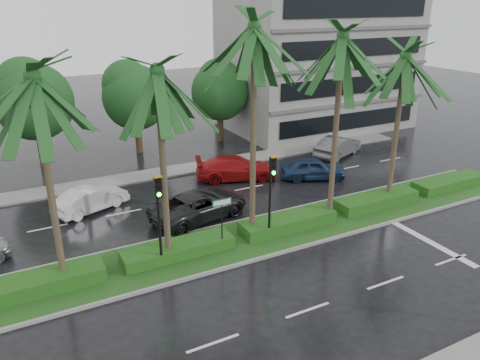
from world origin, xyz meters
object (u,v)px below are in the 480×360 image
car_blue (313,168)px  car_grey (338,146)px  car_white (91,199)px  car_darkgrey (199,205)px  signal_median_left (159,209)px  car_red (236,168)px  street_sign (222,212)px

car_blue → car_grey: size_ratio=0.92×
car_white → car_grey: size_ratio=0.91×
car_darkgrey → car_blue: size_ratio=1.29×
signal_median_left → car_blue: (12.50, 6.16, -2.27)m
signal_median_left → car_red: size_ratio=0.83×
signal_median_left → car_red: (8.00, 8.52, -2.23)m
car_red → car_grey: car_grey is taller
car_darkgrey → signal_median_left: bearing=126.0°
street_sign → car_darkgrey: 4.18m
car_white → car_red: car_red is taller
car_blue → signal_median_left: bearing=139.9°
car_blue → car_darkgrey: bearing=126.5°
street_sign → car_white: bearing=120.4°
car_red → car_white: bearing=113.0°
car_darkgrey → car_blue: car_darkgrey is taller
car_white → car_red: size_ratio=0.80×
signal_median_left → car_blue: 14.12m
signal_median_left → car_white: (-1.50, 7.85, -2.30)m
car_blue → car_grey: (4.50, 3.02, 0.04)m
street_sign → car_red: 9.81m
car_white → car_darkgrey: (5.00, -3.74, 0.07)m
street_sign → car_blue: size_ratio=0.61×
car_red → car_blue: size_ratio=1.23×
car_blue → car_red: bearing=86.0°
street_sign → car_white: size_ratio=0.62×
signal_median_left → car_darkgrey: (3.50, 4.11, -2.23)m
signal_median_left → car_blue: bearing=26.2°
car_white → car_red: (9.50, 0.67, 0.07)m
signal_median_left → car_grey: 19.45m
signal_median_left → car_red: bearing=46.8°
car_blue → car_grey: bearing=-32.5°
street_sign → car_white: 9.00m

